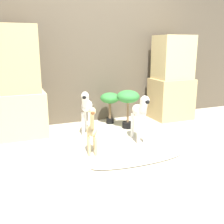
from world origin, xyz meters
TOP-DOWN VIEW (x-y plane):
  - ground_plane at (0.00, 0.00)m, footprint 14.00×14.00m
  - wall_back at (0.00, 1.47)m, footprint 6.40×0.08m
  - rock_pillar_left at (-1.24, 1.07)m, footprint 0.66×0.53m
  - rock_pillar_right at (1.24, 1.07)m, footprint 0.66×0.53m
  - zebra_right at (0.20, 0.24)m, footprint 0.21×0.50m
  - zebra_left at (-0.37, 0.78)m, footprint 0.30×0.50m
  - giraffe_figurine at (-0.53, 0.06)m, footprint 0.19×0.41m
  - potted_palm_front at (0.30, 0.83)m, footprint 0.35×0.35m
  - potted_palm_back at (0.13, 1.16)m, footprint 0.31×0.31m
  - surfboard at (-0.12, -0.32)m, footprint 1.12×0.28m

SIDE VIEW (x-z plane):
  - ground_plane at x=0.00m, z-range 0.00..0.00m
  - surfboard at x=-0.12m, z-range -0.02..0.06m
  - giraffe_figurine at x=-0.53m, z-range 0.01..0.62m
  - potted_palm_back at x=0.13m, z-range 0.14..0.65m
  - zebra_right at x=0.20m, z-range 0.08..0.73m
  - zebra_left at x=-0.37m, z-range 0.08..0.73m
  - potted_palm_front at x=0.30m, z-range 0.15..0.75m
  - rock_pillar_right at x=1.24m, z-range -0.04..1.37m
  - rock_pillar_left at x=-1.24m, z-range -0.07..1.45m
  - wall_back at x=0.00m, z-range 0.00..2.20m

